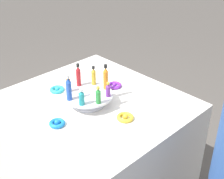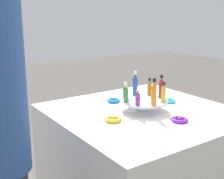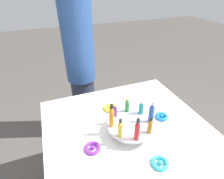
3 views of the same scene
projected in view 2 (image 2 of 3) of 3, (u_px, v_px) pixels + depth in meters
party_table at (142, 168)px, 1.87m from camera, size 0.97×0.97×0.72m
display_stand at (144, 104)px, 1.77m from camera, size 0.27×0.27×0.07m
bottle_amber at (149, 87)px, 1.86m from camera, size 0.03×0.03×0.10m
bottle_blue at (135, 84)px, 1.85m from camera, size 0.03×0.03×0.15m
bottle_teal at (125, 91)px, 1.80m from camera, size 0.03×0.03×0.09m
bottle_green at (126, 94)px, 1.72m from camera, size 0.03×0.03×0.10m
bottle_purple at (138, 98)px, 1.66m from camera, size 0.03×0.03×0.08m
bottle_orange at (154, 93)px, 1.65m from camera, size 0.03×0.03×0.15m
bottle_gold at (163, 93)px, 1.71m from camera, size 0.03×0.03×0.11m
bottle_red at (161, 87)px, 1.79m from camera, size 0.03×0.03×0.14m
ribbon_bow_gold at (113, 119)px, 1.62m from camera, size 0.09×0.09×0.03m
ribbon_bow_purple at (180, 120)px, 1.61m from camera, size 0.09×0.09×0.03m
ribbon_bow_teal at (169, 101)px, 1.95m from camera, size 0.09×0.09×0.03m
ribbon_bow_blue at (114, 100)px, 1.95m from camera, size 0.08×0.08×0.03m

